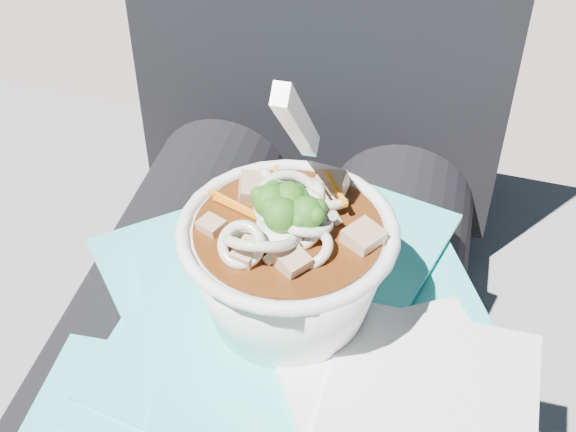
% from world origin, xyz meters
% --- Properties ---
extents(lap, '(0.31, 0.48, 0.14)m').
position_xyz_m(lap, '(0.00, 0.00, 0.55)').
color(lap, black).
rests_on(lap, stone_ledge).
extents(person_body, '(0.34, 0.94, 1.02)m').
position_xyz_m(person_body, '(0.00, 0.09, 0.57)').
color(person_body, black).
rests_on(person_body, ground).
extents(plastic_bag, '(0.34, 0.37, 0.02)m').
position_xyz_m(plastic_bag, '(0.02, -0.02, 0.63)').
color(plastic_bag, '#32D3C8').
rests_on(plastic_bag, lap).
extents(napkins, '(0.19, 0.19, 0.01)m').
position_xyz_m(napkins, '(0.12, -0.06, 0.64)').
color(napkins, white).
rests_on(napkins, plastic_bag).
extents(udon_bowl, '(0.14, 0.15, 0.19)m').
position_xyz_m(udon_bowl, '(0.03, -0.01, 0.69)').
color(udon_bowl, white).
rests_on(udon_bowl, plastic_bag).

